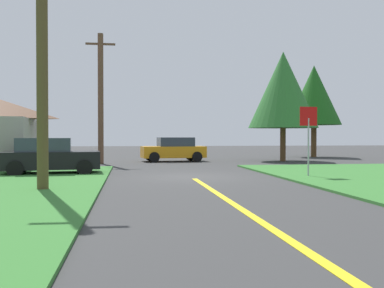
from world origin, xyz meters
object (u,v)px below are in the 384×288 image
(car_approaching_junction, at_px, (174,149))
(utility_pole_mid, at_px, (101,97))
(utility_pole_near, at_px, (42,37))
(pine_tree_center, at_px, (283,90))
(stop_sign, at_px, (308,128))
(oak_tree_left, at_px, (314,95))
(parked_car_near_building, at_px, (50,156))

(car_approaching_junction, height_order, utility_pole_mid, utility_pole_mid)
(car_approaching_junction, distance_m, utility_pole_near, 17.43)
(car_approaching_junction, xyz_separation_m, pine_tree_center, (7.40, -0.77, 4.05))
(car_approaching_junction, relative_size, utility_pole_near, 0.47)
(stop_sign, bearing_deg, utility_pole_near, 10.97)
(oak_tree_left, height_order, pine_tree_center, oak_tree_left)
(car_approaching_junction, distance_m, parked_car_near_building, 11.71)
(stop_sign, height_order, oak_tree_left, oak_tree_left)
(utility_pole_near, distance_m, oak_tree_left, 27.20)
(utility_pole_near, bearing_deg, stop_sign, 18.37)
(utility_pole_near, bearing_deg, parked_car_near_building, 97.75)
(pine_tree_center, bearing_deg, utility_pole_near, -130.47)
(car_approaching_junction, xyz_separation_m, oak_tree_left, (11.94, 4.74, 4.22))
(car_approaching_junction, height_order, oak_tree_left, oak_tree_left)
(car_approaching_junction, bearing_deg, utility_pole_near, 64.42)
(utility_pole_near, height_order, oak_tree_left, utility_pole_near)
(stop_sign, distance_m, pine_tree_center, 12.68)
(utility_pole_near, distance_m, pine_tree_center, 20.06)
(car_approaching_junction, bearing_deg, parked_car_near_building, 50.17)
(stop_sign, distance_m, car_approaching_junction, 13.49)
(car_approaching_junction, distance_m, utility_pole_mid, 6.10)
(parked_car_near_building, bearing_deg, stop_sign, -21.50)
(utility_pole_near, height_order, utility_pole_mid, utility_pole_near)
(utility_pole_near, relative_size, utility_pole_mid, 1.16)
(utility_pole_mid, height_order, pine_tree_center, utility_pole_mid)
(pine_tree_center, bearing_deg, parked_car_near_building, -147.06)
(parked_car_near_building, xyz_separation_m, oak_tree_left, (18.42, 14.49, 4.23))
(stop_sign, height_order, pine_tree_center, pine_tree_center)
(utility_pole_near, xyz_separation_m, utility_pole_mid, (0.90, 13.99, -0.63))
(utility_pole_near, xyz_separation_m, oak_tree_left, (17.56, 20.77, 0.30))
(utility_pole_mid, height_order, oak_tree_left, utility_pole_mid)
(parked_car_near_building, distance_m, utility_pole_mid, 8.57)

